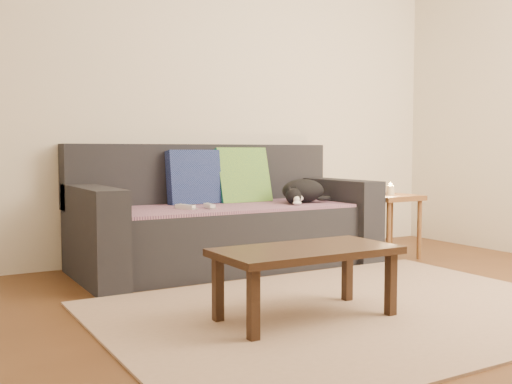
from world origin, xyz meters
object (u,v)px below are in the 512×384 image
at_px(cat, 302,191).
at_px(wii_remote_b, 209,206).
at_px(side_table, 390,206).
at_px(sofa, 224,223).
at_px(wii_remote_a, 185,207).
at_px(coffee_table, 306,257).

bearing_deg(cat, wii_remote_b, -175.87).
relative_size(wii_remote_b, side_table, 0.31).
xyz_separation_m(sofa, side_table, (1.25, -0.35, 0.09)).
bearing_deg(wii_remote_b, wii_remote_a, 89.91).
height_order(cat, wii_remote_a, cat).
xyz_separation_m(cat, coffee_table, (-0.85, -1.26, -0.21)).
xyz_separation_m(sofa, coffee_table, (-0.28, -1.43, 0.00)).
distance_m(wii_remote_b, side_table, 1.47).
height_order(sofa, side_table, sofa).
bearing_deg(side_table, cat, 164.62).
relative_size(sofa, wii_remote_b, 14.00).
bearing_deg(wii_remote_a, cat, -114.62).
distance_m(cat, wii_remote_b, 0.78).
bearing_deg(side_table, sofa, 164.26).
distance_m(sofa, coffee_table, 1.46).
bearing_deg(sofa, wii_remote_b, -136.45).
xyz_separation_m(wii_remote_a, wii_remote_b, (0.16, -0.02, 0.00)).
relative_size(sofa, coffee_table, 2.36).
bearing_deg(coffee_table, wii_remote_a, 94.01).
relative_size(sofa, side_table, 4.33).
bearing_deg(wii_remote_a, wii_remote_b, -123.45).
distance_m(cat, wii_remote_a, 0.94).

